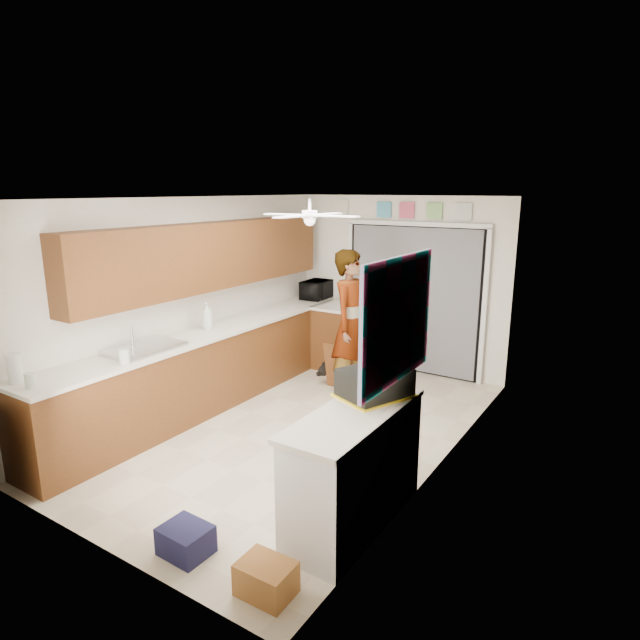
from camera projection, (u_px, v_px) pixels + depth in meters
The scene contains 40 objects.
floor at pixel (301, 427), 5.97m from camera, with size 5.00×5.00×0.00m, color beige.
ceiling at pixel (299, 198), 5.37m from camera, with size 5.00×5.00×0.00m, color white.
wall_back at pixel (398, 284), 7.72m from camera, with size 3.20×3.20×0.00m, color white.
wall_front at pixel (90, 392), 3.63m from camera, with size 3.20×3.20×0.00m, color white.
wall_left at pixel (192, 302), 6.51m from camera, with size 5.00×5.00×0.00m, color white.
wall_right at pixel (445, 341), 4.83m from camera, with size 5.00×5.00×0.00m, color white.
left_base_cabinets at pixel (213, 368), 6.55m from camera, with size 0.60×4.80×0.90m, color brown.
left_countertop at pixel (212, 331), 6.43m from camera, with size 0.62×4.80×0.04m, color white.
upper_cabinets at pixel (211, 256), 6.46m from camera, with size 0.32×4.00×0.80m, color brown.
sink_basin at pixel (145, 349), 5.60m from camera, with size 0.50×0.76×0.06m, color silver.
faucet at pixel (132, 338), 5.68m from camera, with size 0.03×0.03×0.22m, color silver.
peninsula_base at pixel (350, 340), 7.76m from camera, with size 1.00×0.60×0.90m, color brown.
peninsula_top at pixel (351, 309), 7.65m from camera, with size 1.04×0.64×0.04m, color white.
back_opening_recess at pixel (413, 300), 7.61m from camera, with size 2.00×0.06×2.10m, color black.
curtain_panel at pixel (412, 300), 7.58m from camera, with size 1.90×0.03×2.05m, color gray.
door_trim_left at pixel (350, 293), 8.12m from camera, with size 0.06×0.04×2.10m, color white.
door_trim_right at pixel (484, 309), 7.05m from camera, with size 0.06×0.04×2.10m, color white.
door_trim_head at pixel (416, 224), 7.33m from camera, with size 2.10×0.04×0.06m, color white.
header_frame_1 at pixel (384, 210), 7.57m from camera, with size 0.22×0.02×0.22m, color #4AA5C7.
header_frame_2 at pixel (407, 210), 7.39m from camera, with size 0.22×0.02×0.22m, color #D34F6D.
header_frame_3 at pixel (434, 211), 7.18m from camera, with size 0.22×0.02×0.22m, color #86C06D.
header_frame_4 at pixel (464, 212), 6.97m from camera, with size 0.22×0.02×0.22m, color beige.
route66_sign at pixel (341, 209), 7.94m from camera, with size 0.22×0.02×0.26m, color silver.
right_counter_base at pixel (355, 470), 4.18m from camera, with size 0.50×1.40×0.90m, color white.
right_counter_top at pixel (354, 414), 4.07m from camera, with size 0.54×1.44×0.04m, color white.
abstract_painting at pixel (398, 320), 3.93m from camera, with size 0.03×1.15×0.95m, color #FF5DB7.
ceiling_fan at pixel (310, 215), 5.58m from camera, with size 1.14×1.14×0.24m, color white.
microwave at pixel (317, 290), 8.21m from camera, with size 0.50×0.34×0.28m, color black.
soap_bottle at pixel (207, 315), 6.42m from camera, with size 0.13×0.13×0.34m, color silver.
jar_a at pixel (124, 356), 5.18m from camera, with size 0.10×0.10×0.14m, color silver.
jar_b at pixel (30, 381), 4.54m from camera, with size 0.09×0.09×0.13m, color silver.
paper_towel_roll at pixel (15, 369), 4.64m from camera, with size 0.12×0.12×0.26m, color white.
suitcase at pixel (375, 383), 4.35m from camera, with size 0.40×0.53×0.23m, color black.
suitcase_rim at pixel (374, 395), 4.38m from camera, with size 0.44×0.58×0.02m, color yellow.
suitcase_lid at pixel (391, 345), 4.53m from camera, with size 0.42×0.03×0.50m, color black.
cardboard_box at pixel (266, 579), 3.49m from camera, with size 0.36×0.27×0.23m, color #A76B34.
navy_crate at pixel (186, 540), 3.88m from camera, with size 0.35×0.29×0.21m, color #161739.
cabinet_door_panel at pixel (340, 367), 7.00m from camera, with size 0.42×0.03×0.63m, color brown.
man at pixel (351, 324), 6.71m from camera, with size 0.68×0.45×1.87m, color white.
dog at pixel (341, 365), 7.39m from camera, with size 0.24×0.55×0.44m, color black.
Camera 1 is at (3.16, -4.52, 2.59)m, focal length 30.00 mm.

